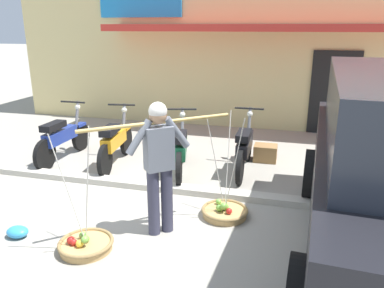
% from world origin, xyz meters
% --- Properties ---
extents(ground_plane, '(90.00, 90.00, 0.00)m').
position_xyz_m(ground_plane, '(0.00, 0.00, 0.00)').
color(ground_plane, '#9E998C').
extents(sidewalk_curb, '(20.00, 0.24, 0.10)m').
position_xyz_m(sidewalk_curb, '(0.00, 0.70, 0.05)').
color(sidewalk_curb, '#BAB4A5').
rests_on(sidewalk_curb, ground).
extents(fruit_vendor, '(1.47, 1.28, 1.70)m').
position_xyz_m(fruit_vendor, '(0.58, -0.54, 0.98)').
color(fruit_vendor, '#38384C').
rests_on(fruit_vendor, ground).
extents(fruit_basket_left_side, '(0.65, 0.65, 1.45)m').
position_xyz_m(fruit_basket_left_side, '(-0.14, -1.16, 0.08)').
color(fruit_basket_left_side, tan).
rests_on(fruit_basket_left_side, ground).
extents(fruit_basket_right_side, '(0.65, 0.65, 1.45)m').
position_xyz_m(fruit_basket_right_side, '(1.30, 0.08, 0.08)').
color(fruit_basket_right_side, tan).
rests_on(fruit_basket_right_side, ground).
extents(motorcycle_nearest_shop, '(0.54, 1.82, 1.09)m').
position_xyz_m(motorcycle_nearest_shop, '(-2.19, 1.57, 0.45)').
color(motorcycle_nearest_shop, black).
rests_on(motorcycle_nearest_shop, ground).
extents(motorcycle_second_in_row, '(0.54, 1.82, 1.09)m').
position_xyz_m(motorcycle_second_in_row, '(-1.06, 1.56, 0.45)').
color(motorcycle_second_in_row, black).
rests_on(motorcycle_second_in_row, ground).
extents(motorcycle_third_in_row, '(0.62, 1.79, 1.09)m').
position_xyz_m(motorcycle_third_in_row, '(0.25, 1.49, 0.45)').
color(motorcycle_third_in_row, black).
rests_on(motorcycle_third_in_row, ground).
extents(motorcycle_end_of_row, '(0.54, 1.82, 1.09)m').
position_xyz_m(motorcycle_end_of_row, '(1.33, 1.86, 0.45)').
color(motorcycle_end_of_row, black).
rests_on(motorcycle_end_of_row, ground).
extents(storefront_building, '(13.00, 6.00, 4.20)m').
position_xyz_m(storefront_building, '(1.09, 7.46, 2.10)').
color(storefront_building, '#DBC684').
rests_on(storefront_building, ground).
extents(plastic_litter_bag, '(0.28, 0.22, 0.14)m').
position_xyz_m(plastic_litter_bag, '(-1.11, -1.13, 0.07)').
color(plastic_litter_bag, '#3393D1').
rests_on(plastic_litter_bag, ground).
extents(wooden_crate, '(0.44, 0.36, 0.32)m').
position_xyz_m(wooden_crate, '(1.66, 2.53, 0.16)').
color(wooden_crate, olive).
rests_on(wooden_crate, ground).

